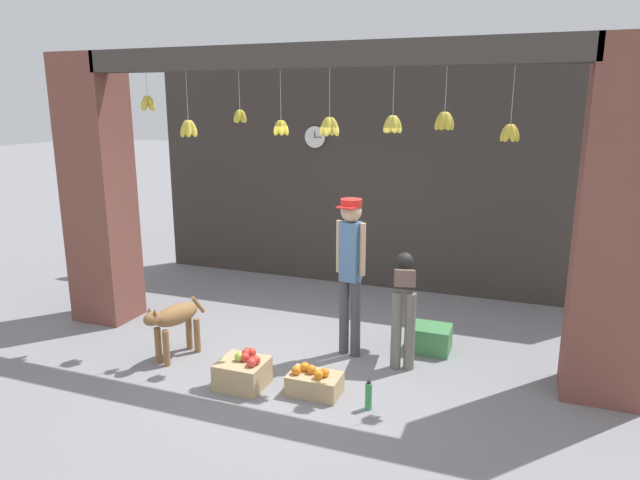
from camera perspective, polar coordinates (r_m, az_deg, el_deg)
ground_plane at (r=6.36m, az=-1.33°, el=-11.88°), size 60.00×60.00×0.00m
shop_back_wall at (r=8.48m, az=5.71°, el=6.19°), size 7.11×0.12×3.30m
shop_pillar_left at (r=7.64m, az=-21.24°, el=4.51°), size 0.70×0.60×3.30m
shop_pillar_right at (r=5.78m, az=27.64°, el=1.19°), size 0.70×0.60×3.30m
storefront_awning at (r=5.86m, az=-0.96°, el=17.31°), size 5.21×0.29×0.95m
dog at (r=6.43m, az=-14.37°, el=-7.71°), size 0.37×0.81×0.66m
shopkeeper at (r=6.14m, az=3.07°, el=-2.37°), size 0.34×0.30×1.75m
worker_stooping at (r=6.18m, az=8.40°, el=-5.54°), size 0.37×0.83×1.09m
fruit_crate_oranges at (r=5.65m, az=-0.58°, el=-14.07°), size 0.50×0.32×0.29m
fruit_crate_apples at (r=5.82m, az=-7.69°, el=-12.92°), size 0.46×0.43×0.35m
produce_box_green at (r=6.64m, az=11.03°, el=-9.65°), size 0.43×0.37×0.29m
water_bottle at (r=5.41m, az=4.88°, el=-15.26°), size 0.06×0.06×0.28m
wall_clock at (r=8.64m, az=-0.50°, el=10.26°), size 0.34×0.03×0.34m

